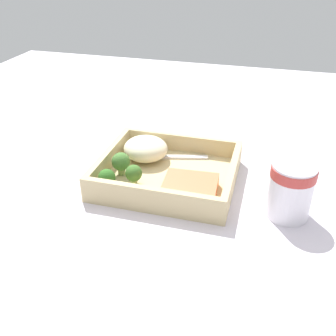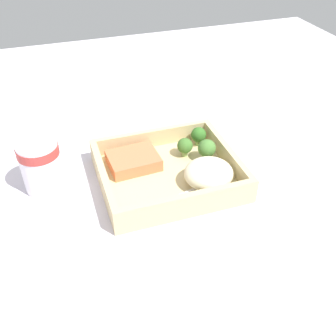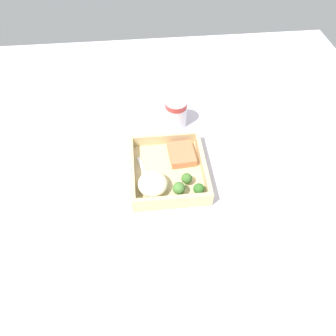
# 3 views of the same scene
# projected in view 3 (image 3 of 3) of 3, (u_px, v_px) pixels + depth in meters

# --- Properties ---
(ground_plane) EXTENTS (1.60, 1.60, 0.02)m
(ground_plane) POSITION_uv_depth(u_px,v_px,m) (168.00, 176.00, 0.97)
(ground_plane) COLOR silver
(takeout_tray) EXTENTS (0.25, 0.22, 0.01)m
(takeout_tray) POSITION_uv_depth(u_px,v_px,m) (168.00, 173.00, 0.96)
(takeout_tray) COLOR tan
(takeout_tray) RESTS_ON ground_plane
(tray_rim) EXTENTS (0.25, 0.22, 0.04)m
(tray_rim) POSITION_uv_depth(u_px,v_px,m) (168.00, 167.00, 0.94)
(tray_rim) COLOR tan
(tray_rim) RESTS_ON takeout_tray
(salmon_fillet) EXTENTS (0.10, 0.08, 0.02)m
(salmon_fillet) POSITION_uv_depth(u_px,v_px,m) (182.00, 154.00, 0.98)
(salmon_fillet) COLOR #E76F47
(salmon_fillet) RESTS_ON takeout_tray
(mashed_potatoes) EXTENTS (0.09, 0.08, 0.05)m
(mashed_potatoes) POSITION_uv_depth(u_px,v_px,m) (153.00, 184.00, 0.89)
(mashed_potatoes) COLOR beige
(mashed_potatoes) RESTS_ON takeout_tray
(broccoli_floret_1) EXTENTS (0.03, 0.03, 0.04)m
(broccoli_floret_1) POSITION_uv_depth(u_px,v_px,m) (187.00, 179.00, 0.91)
(broccoli_floret_1) COLOR #82A45C
(broccoli_floret_1) RESTS_ON takeout_tray
(broccoli_floret_2) EXTENTS (0.03, 0.03, 0.04)m
(broccoli_floret_2) POSITION_uv_depth(u_px,v_px,m) (179.00, 188.00, 0.88)
(broccoli_floret_2) COLOR #799655
(broccoli_floret_2) RESTS_ON takeout_tray
(broccoli_floret_3) EXTENTS (0.03, 0.03, 0.04)m
(broccoli_floret_3) POSITION_uv_depth(u_px,v_px,m) (199.00, 189.00, 0.88)
(broccoli_floret_3) COLOR #729B50
(broccoli_floret_3) RESTS_ON takeout_tray
(fork) EXTENTS (0.16, 0.06, 0.00)m
(fork) POSITION_uv_depth(u_px,v_px,m) (148.00, 181.00, 0.93)
(fork) COLOR silver
(fork) RESTS_ON takeout_tray
(paper_cup) EXTENTS (0.07, 0.07, 0.09)m
(paper_cup) POSITION_uv_depth(u_px,v_px,m) (176.00, 112.00, 1.07)
(paper_cup) COLOR white
(paper_cup) RESTS_ON ground_plane
(receipt_slip) EXTENTS (0.11, 0.15, 0.00)m
(receipt_slip) POSITION_uv_depth(u_px,v_px,m) (82.00, 158.00, 1.00)
(receipt_slip) COLOR white
(receipt_slip) RESTS_ON ground_plane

